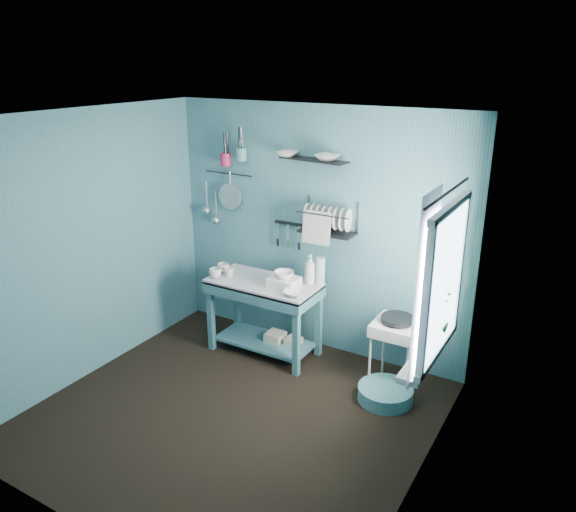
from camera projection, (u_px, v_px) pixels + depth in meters
The scene contains 36 objects.
floor at pixel (233, 415), 4.83m from camera, with size 3.20×3.20×0.00m, color black.
ceiling at pixel (222, 118), 3.99m from camera, with size 3.20×3.20×0.00m, color silver.
wall_back at pixel (316, 232), 5.63m from camera, with size 3.20×3.20×0.00m, color #396A76.
wall_front at pixel (72, 366), 3.20m from camera, with size 3.20×3.20×0.00m, color #396A76.
wall_left at pixel (87, 247), 5.18m from camera, with size 3.00×3.00×0.00m, color #396A76.
wall_right at pixel (427, 327), 3.65m from camera, with size 3.00×3.00×0.00m, color #396A76.
work_counter at pixel (264, 317), 5.74m from camera, with size 1.12×0.56×0.79m, color #33616B.
mug_left at pixel (215, 273), 5.69m from camera, with size 0.12×0.12×0.10m, color silver.
mug_mid at pixel (229, 272), 5.72m from camera, with size 0.10×0.10×0.09m, color silver.
mug_right at pixel (223, 268), 5.82m from camera, with size 0.12×0.12×0.10m, color silver.
wash_tub at pixel (284, 282), 5.45m from camera, with size 0.28×0.22×0.10m, color silver.
tub_bowl at pixel (284, 275), 5.42m from camera, with size 0.20×0.20×0.06m, color silver.
soap_bottle at pixel (310, 269), 5.51m from camera, with size 0.12×0.12×0.30m, color silver.
water_bottle at pixel (320, 271), 5.49m from camera, with size 0.09×0.09×0.28m, color silver.
counter_bowl at pixel (295, 293), 5.26m from camera, with size 0.22×0.22×0.05m, color silver.
hotplate_stand at pixel (395, 355), 5.15m from camera, with size 0.41×0.41×0.65m, color silver.
frying_pan at pixel (397, 319), 5.03m from camera, with size 0.30×0.30×0.04m, color black.
knife_strip at pixel (289, 223), 5.74m from camera, with size 0.32×0.02×0.03m, color black.
dish_rack at pixel (328, 217), 5.37m from camera, with size 0.55×0.24×0.32m, color black.
upper_shelf at pixel (314, 160), 5.30m from camera, with size 0.70×0.18×0.01m, color black.
shelf_bowl_left at pixel (288, 155), 5.43m from camera, with size 0.20×0.20×0.05m, color silver.
shelf_bowl_right at pixel (328, 159), 5.22m from camera, with size 0.23×0.23×0.06m, color silver.
utensil_cup_magenta at pixel (226, 159), 5.84m from camera, with size 0.11×0.11×0.13m, color #B1204E.
utensil_cup_teal at pixel (241, 154), 5.72m from camera, with size 0.11×0.11×0.13m, color teal.
colander at pixel (230, 196), 5.99m from camera, with size 0.28×0.28×0.03m, color #AEB0B6.
ladle_outer at pixel (207, 195), 6.17m from camera, with size 0.01×0.01×0.30m, color #AEB0B6.
ladle_inner at pixel (216, 205), 6.14m from camera, with size 0.01×0.01×0.30m, color #AEB0B6.
hook_rail at pixel (228, 173), 5.94m from camera, with size 0.01×0.01×0.60m, color black.
window_glass at pixel (446, 283), 3.97m from camera, with size 1.10×1.10×0.00m, color white.
windowsill at pixel (427, 353), 4.21m from camera, with size 0.16×0.95×0.04m, color silver.
curtain at pixel (425, 289), 3.74m from camera, with size 1.35×1.35×0.00m, color white.
curtain_rod at pixel (449, 192), 3.78m from camera, with size 0.02×0.02×1.05m, color black.
potted_plant at pixel (430, 316), 4.22m from camera, with size 0.27×0.27×0.49m, color #386A2A.
storage_tin_large at pixel (275, 342), 5.82m from camera, with size 0.18×0.18×0.22m, color tan.
storage_tin_small at pixel (293, 347), 5.76m from camera, with size 0.15×0.15×0.20m, color tan.
floor_basin at pixel (385, 394), 5.02m from camera, with size 0.49×0.49×0.13m, color teal.
Camera 1 is at (2.48, -3.29, 2.91)m, focal length 35.00 mm.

